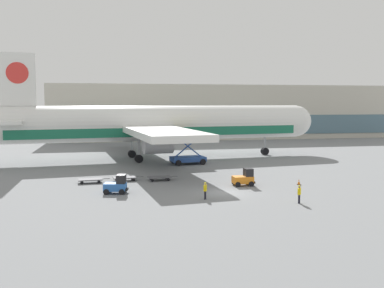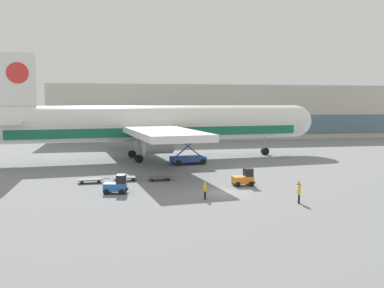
{
  "view_description": "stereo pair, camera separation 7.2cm",
  "coord_description": "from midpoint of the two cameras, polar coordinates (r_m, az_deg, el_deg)",
  "views": [
    {
      "loc": [
        -11.97,
        -43.23,
        9.57
      ],
      "look_at": [
        -1.11,
        12.65,
        4.0
      ],
      "focal_mm": 40.0,
      "sensor_mm": 36.0,
      "label": 1
    },
    {
      "loc": [
        -11.9,
        -43.24,
        9.57
      ],
      "look_at": [
        -1.11,
        12.65,
        4.0
      ],
      "focal_mm": 40.0,
      "sensor_mm": 36.0,
      "label": 2
    }
  ],
  "objects": [
    {
      "name": "airplane_main",
      "position": [
        71.74,
        -4.95,
        2.59
      ],
      "size": [
        57.97,
        48.61,
        17.0
      ],
      "rotation": [
        0.0,
        0.0,
        0.12
      ],
      "color": "white",
      "rests_on": "ground_plane"
    },
    {
      "name": "baggage_dolly_lead",
      "position": [
        52.43,
        -13.35,
        -4.65
      ],
      "size": [
        3.75,
        1.72,
        0.48
      ],
      "rotation": [
        0.0,
        0.0,
        0.08
      ],
      "color": "#56565B",
      "rests_on": "ground_plane"
    },
    {
      "name": "terminal_building",
      "position": [
        116.8,
        4.18,
        4.31
      ],
      "size": [
        90.0,
        18.2,
        14.0
      ],
      "color": "#BCB7A8",
      "rests_on": "ground_plane"
    },
    {
      "name": "ground_crew_near",
      "position": [
        42.39,
        1.79,
        -6.05
      ],
      "size": [
        0.39,
        0.48,
        1.73
      ],
      "rotation": [
        0.0,
        0.0,
        0.96
      ],
      "color": "black",
      "rests_on": "ground_plane"
    },
    {
      "name": "ground_plane",
      "position": [
        45.86,
        4.43,
        -6.47
      ],
      "size": [
        400.0,
        400.0,
        0.0
      ],
      "primitive_type": "plane",
      "color": "slate"
    },
    {
      "name": "scissor_lift_loader",
      "position": [
        66.28,
        -0.52,
        -1.03
      ],
      "size": [
        5.52,
        3.9,
        5.0
      ],
      "rotation": [
        0.0,
        0.0,
        0.12
      ],
      "color": "#284C99",
      "rests_on": "ground_plane"
    },
    {
      "name": "baggage_dolly_second",
      "position": [
        52.95,
        -8.9,
        -4.46
      ],
      "size": [
        3.75,
        1.72,
        0.48
      ],
      "rotation": [
        0.0,
        0.0,
        0.08
      ],
      "color": "#56565B",
      "rests_on": "ground_plane"
    },
    {
      "name": "ground_crew_far",
      "position": [
        42.02,
        14.14,
        -6.32
      ],
      "size": [
        0.42,
        0.44,
        1.74
      ],
      "rotation": [
        0.0,
        0.0,
        0.82
      ],
      "color": "black",
      "rests_on": "ground_plane"
    },
    {
      "name": "traffic_cone_near",
      "position": [
        51.45,
        14.1,
        -4.93
      ],
      "size": [
        0.4,
        0.4,
        0.67
      ],
      "color": "black",
      "rests_on": "ground_plane"
    },
    {
      "name": "baggage_tug_foreground",
      "position": [
        45.85,
        -9.97,
        -5.43
      ],
      "size": [
        2.67,
        2.04,
        2.0
      ],
      "rotation": [
        0.0,
        0.0,
        -0.2
      ],
      "color": "#2D66B7",
      "rests_on": "ground_plane"
    },
    {
      "name": "baggage_tug_mid",
      "position": [
        49.66,
        7.02,
        -4.54
      ],
      "size": [
        2.46,
        1.64,
        2.0
      ],
      "rotation": [
        0.0,
        0.0,
        -0.0
      ],
      "color": "orange",
      "rests_on": "ground_plane"
    },
    {
      "name": "baggage_dolly_third",
      "position": [
        52.76,
        -4.31,
        -4.45
      ],
      "size": [
        3.75,
        1.72,
        0.48
      ],
      "rotation": [
        0.0,
        0.0,
        0.08
      ],
      "color": "#56565B",
      "rests_on": "ground_plane"
    }
  ]
}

